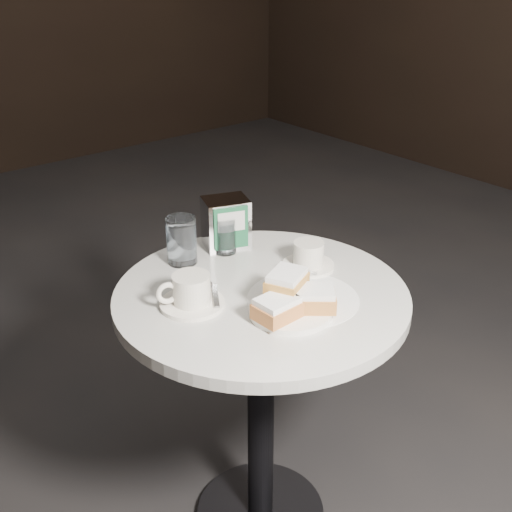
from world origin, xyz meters
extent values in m
cylinder|color=black|center=(0.00, 0.00, 0.01)|extent=(0.36, 0.36, 0.03)
cylinder|color=black|center=(0.00, 0.00, 0.36)|extent=(0.07, 0.07, 0.70)
cylinder|color=silver|center=(0.00, 0.00, 0.73)|extent=(0.70, 0.70, 0.03)
cylinder|color=white|center=(0.05, -0.09, 0.75)|extent=(0.33, 0.33, 0.00)
cylinder|color=white|center=(-0.02, -0.12, 0.75)|extent=(0.23, 0.23, 0.01)
cube|color=#CB7C3E|center=(-0.06, -0.13, 0.78)|extent=(0.10, 0.08, 0.03)
cube|color=white|center=(-0.06, -0.13, 0.80)|extent=(0.09, 0.07, 0.01)
cube|color=#C57F3C|center=(0.03, -0.15, 0.78)|extent=(0.12, 0.12, 0.03)
cube|color=white|center=(0.03, -0.15, 0.80)|extent=(0.11, 0.11, 0.01)
cube|color=#C98D3E|center=(-0.01, -0.09, 0.81)|extent=(0.12, 0.11, 0.03)
cube|color=white|center=(-0.01, -0.09, 0.83)|extent=(0.11, 0.10, 0.01)
cylinder|color=white|center=(-0.16, 0.05, 0.75)|extent=(0.19, 0.19, 0.01)
cylinder|color=silver|center=(-0.16, 0.05, 0.79)|extent=(0.11, 0.11, 0.07)
cylinder|color=#986F53|center=(-0.16, 0.05, 0.82)|extent=(0.10, 0.10, 0.00)
torus|color=white|center=(-0.22, 0.07, 0.79)|extent=(0.05, 0.03, 0.05)
cube|color=#ADADB1|center=(-0.11, 0.03, 0.76)|extent=(0.07, 0.09, 0.00)
sphere|color=#BABABF|center=(-0.09, 0.08, 0.76)|extent=(0.02, 0.02, 0.02)
cylinder|color=white|center=(0.17, 0.02, 0.75)|extent=(0.17, 0.17, 0.01)
cylinder|color=silver|center=(0.17, 0.02, 0.78)|extent=(0.10, 0.10, 0.06)
cylinder|color=brown|center=(0.17, 0.02, 0.81)|extent=(0.09, 0.09, 0.00)
torus|color=beige|center=(0.22, 0.04, 0.78)|extent=(0.05, 0.03, 0.05)
cube|color=silver|center=(0.12, 0.00, 0.76)|extent=(0.06, 0.08, 0.00)
sphere|color=#B9B9BE|center=(0.11, 0.05, 0.76)|extent=(0.02, 0.02, 0.02)
cylinder|color=white|center=(-0.06, 0.25, 0.81)|extent=(0.09, 0.09, 0.12)
cylinder|color=white|center=(-0.06, 0.25, 0.80)|extent=(0.07, 0.07, 0.10)
cylinder|color=white|center=(0.06, 0.23, 0.79)|extent=(0.07, 0.07, 0.10)
cylinder|color=white|center=(0.06, 0.23, 0.79)|extent=(0.06, 0.06, 0.08)
cube|color=silver|center=(0.09, 0.25, 0.81)|extent=(0.14, 0.13, 0.14)
cube|color=#1A5B38|center=(0.07, 0.21, 0.82)|extent=(0.09, 0.04, 0.12)
cube|color=silver|center=(0.07, 0.20, 0.84)|extent=(0.07, 0.03, 0.05)
camera|label=1|loc=(-0.85, -1.01, 1.49)|focal=45.00mm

